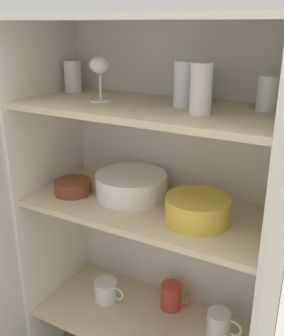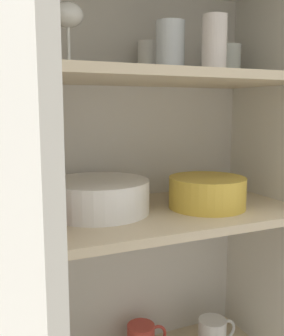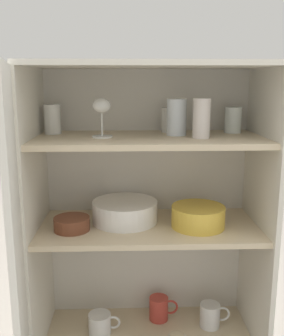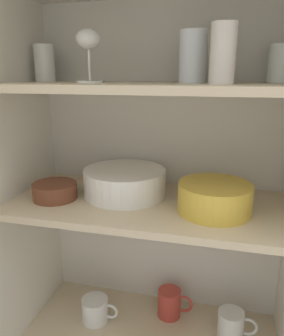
% 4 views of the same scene
% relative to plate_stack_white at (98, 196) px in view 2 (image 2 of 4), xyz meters
% --- Properties ---
extents(cupboard_back_panel, '(0.85, 0.02, 1.28)m').
position_rel_plate_stack_white_xyz_m(cupboard_back_panel, '(0.09, 0.15, -0.11)').
color(cupboard_back_panel, silver).
rests_on(cupboard_back_panel, ground_plane).
extents(cupboard_side_right, '(0.02, 0.41, 1.28)m').
position_rel_plate_stack_white_xyz_m(cupboard_side_right, '(0.51, -0.04, -0.11)').
color(cupboard_side_right, silver).
rests_on(cupboard_side_right, ground_plane).
extents(shelf_board_middle, '(0.81, 0.37, 0.02)m').
position_rel_plate_stack_white_xyz_m(shelf_board_middle, '(0.09, -0.04, -0.05)').
color(shelf_board_middle, beige).
extents(shelf_board_upper, '(0.81, 0.37, 0.02)m').
position_rel_plate_stack_white_xyz_m(shelf_board_upper, '(0.09, -0.04, 0.28)').
color(shelf_board_upper, beige).
extents(tumbler_glass_0, '(0.08, 0.08, 0.09)m').
position_rel_plate_stack_white_xyz_m(tumbler_glass_0, '(0.18, 0.09, 0.34)').
color(tumbler_glass_0, white).
rests_on(tumbler_glass_0, shelf_board_upper).
extents(tumbler_glass_1, '(0.07, 0.07, 0.13)m').
position_rel_plate_stack_white_xyz_m(tumbler_glass_1, '(0.19, -0.00, 0.36)').
color(tumbler_glass_1, white).
rests_on(tumbler_glass_1, shelf_board_upper).
extents(tumbler_glass_2, '(0.06, 0.06, 0.14)m').
position_rel_plate_stack_white_xyz_m(tumbler_glass_2, '(0.27, -0.08, 0.36)').
color(tumbler_glass_2, silver).
rests_on(tumbler_glass_2, shelf_board_upper).
extents(tumbler_glass_3, '(0.06, 0.06, 0.10)m').
position_rel_plate_stack_white_xyz_m(tumbler_glass_3, '(0.42, 0.06, 0.34)').
color(tumbler_glass_3, white).
rests_on(tumbler_glass_3, shelf_board_upper).
extents(wine_glass_0, '(0.07, 0.07, 0.14)m').
position_rel_plate_stack_white_xyz_m(wine_glass_0, '(-0.08, -0.05, 0.39)').
color(wine_glass_0, white).
rests_on(wine_glass_0, shelf_board_upper).
extents(plate_stack_white, '(0.25, 0.25, 0.08)m').
position_rel_plate_stack_white_xyz_m(plate_stack_white, '(0.00, 0.00, 0.00)').
color(plate_stack_white, white).
rests_on(plate_stack_white, shelf_board_middle).
extents(mixing_bowl_large, '(0.20, 0.20, 0.08)m').
position_rel_plate_stack_white_xyz_m(mixing_bowl_large, '(0.27, -0.07, 0.00)').
color(mixing_bowl_large, gold).
rests_on(mixing_bowl_large, shelf_board_middle).
extents(serving_bowl_small, '(0.13, 0.13, 0.05)m').
position_rel_plate_stack_white_xyz_m(serving_bowl_small, '(-0.19, -0.08, -0.01)').
color(serving_bowl_small, brown).
rests_on(serving_bowl_small, shelf_board_middle).
extents(coffee_mug_extra_2, '(0.12, 0.08, 0.10)m').
position_rel_plate_stack_white_xyz_m(coffee_mug_extra_2, '(0.35, 0.00, -0.45)').
color(coffee_mug_extra_2, white).
rests_on(coffee_mug_extra_2, shelf_board_lower).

